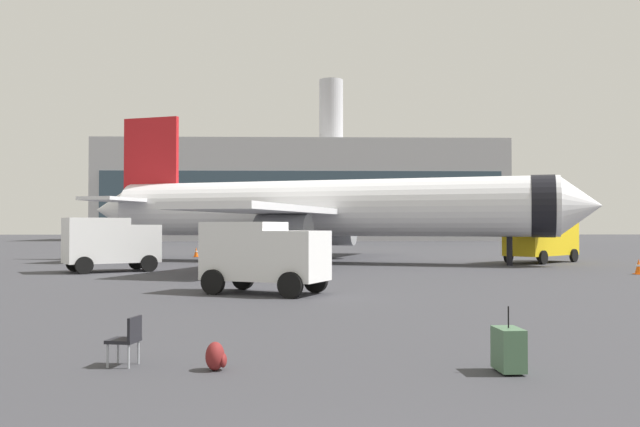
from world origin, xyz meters
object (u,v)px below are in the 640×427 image
(safety_cone_near, at_px, (196,252))
(gate_chair, at_px, (127,337))
(airplane_at_gate, at_px, (322,209))
(safety_cone_mid, at_px, (639,267))
(fuel_truck, at_px, (541,236))
(service_truck, at_px, (111,242))
(traveller_backpack, at_px, (216,357))
(rolling_suitcase, at_px, (509,349))
(cargo_van, at_px, (263,254))

(safety_cone_near, bearing_deg, gate_chair, -82.33)
(airplane_at_gate, distance_m, safety_cone_mid, 19.84)
(fuel_truck, bearing_deg, service_truck, -162.28)
(fuel_truck, bearing_deg, safety_cone_near, 160.45)
(safety_cone_mid, height_order, traveller_backpack, safety_cone_mid)
(rolling_suitcase, bearing_deg, safety_cone_near, 105.98)
(fuel_truck, bearing_deg, gate_chair, -120.45)
(safety_cone_mid, distance_m, rolling_suitcase, 26.02)
(fuel_truck, distance_m, cargo_van, 26.79)
(rolling_suitcase, bearing_deg, service_truck, 119.14)
(rolling_suitcase, xyz_separation_m, gate_chair, (-6.47, 0.68, 0.11))
(service_truck, relative_size, fuel_truck, 0.86)
(traveller_backpack, distance_m, gate_chair, 1.66)
(fuel_truck, relative_size, rolling_suitcase, 5.53)
(airplane_at_gate, bearing_deg, gate_chair, -97.45)
(service_truck, bearing_deg, rolling_suitcase, -60.86)
(safety_cone_mid, relative_size, rolling_suitcase, 0.72)
(cargo_van, xyz_separation_m, rolling_suitcase, (4.86, -12.99, -1.06))
(gate_chair, bearing_deg, cargo_van, 82.57)
(airplane_at_gate, height_order, safety_cone_near, airplane_at_gate)
(fuel_truck, distance_m, safety_cone_mid, 11.21)
(fuel_truck, relative_size, safety_cone_mid, 7.70)
(safety_cone_near, xyz_separation_m, gate_chair, (5.57, -41.33, 0.11))
(service_truck, relative_size, safety_cone_near, 6.63)
(safety_cone_near, xyz_separation_m, safety_cone_mid, (25.67, -19.86, -0.00))
(traveller_backpack, xyz_separation_m, gate_chair, (-1.59, 0.39, 0.27))
(service_truck, distance_m, gate_chair, 25.21)
(service_truck, bearing_deg, safety_cone_mid, -5.45)
(airplane_at_gate, bearing_deg, fuel_truck, -1.83)
(airplane_at_gate, bearing_deg, rolling_suitcase, -86.35)
(safety_cone_mid, distance_m, gate_chair, 29.42)
(fuel_truck, relative_size, gate_chair, 7.08)
(service_truck, height_order, fuel_truck, fuel_truck)
(safety_cone_mid, relative_size, gate_chair, 0.92)
(airplane_at_gate, height_order, service_truck, airplane_at_gate)
(airplane_at_gate, bearing_deg, service_truck, -142.54)
(airplane_at_gate, bearing_deg, safety_cone_near, 139.98)
(airplane_at_gate, distance_m, fuel_truck, 14.95)
(safety_cone_near, bearing_deg, airplane_at_gate, -40.02)
(fuel_truck, bearing_deg, traveller_backpack, -118.05)
(safety_cone_mid, bearing_deg, fuel_truck, 94.99)
(service_truck, distance_m, safety_cone_near, 17.37)
(airplane_at_gate, relative_size, service_truck, 6.64)
(service_truck, xyz_separation_m, safety_cone_near, (1.78, 17.24, -1.22))
(rolling_suitcase, distance_m, traveller_backpack, 4.89)
(cargo_van, distance_m, rolling_suitcase, 13.91)
(traveller_backpack, height_order, gate_chair, gate_chair)
(traveller_backpack, bearing_deg, safety_cone_mid, 49.73)
(rolling_suitcase, bearing_deg, gate_chair, 173.97)
(rolling_suitcase, xyz_separation_m, traveller_backpack, (-4.88, 0.30, -0.16))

